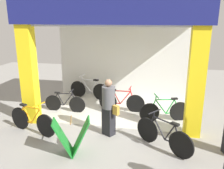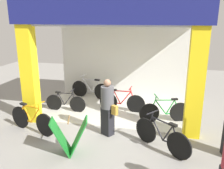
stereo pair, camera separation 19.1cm
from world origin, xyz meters
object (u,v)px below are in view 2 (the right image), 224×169
object	(u,v)px
bicycle_inside_0	(122,102)
bicycle_inside_3	(91,89)
bicycle_inside_2	(65,103)
bicycle_parked_0	(162,136)
pedestrian_3	(108,107)
sandwich_board_sign	(70,136)
bicycle_parked_1	(32,120)
bicycle_inside_1	(165,112)

from	to	relation	value
bicycle_inside_0	bicycle_inside_3	size ratio (longest dim) A/B	0.95
bicycle_inside_2	bicycle_inside_3	size ratio (longest dim) A/B	0.86
bicycle_parked_0	pedestrian_3	xyz separation A→B (m)	(-1.51, 0.52, 0.47)
bicycle_inside_3	pedestrian_3	size ratio (longest dim) A/B	1.06
bicycle_inside_3	bicycle_parked_0	distance (m)	4.50
bicycle_inside_2	sandwich_board_sign	size ratio (longest dim) A/B	1.50
sandwich_board_sign	bicycle_parked_0	bearing A→B (deg)	16.60
bicycle_inside_2	bicycle_parked_0	xyz separation A→B (m)	(3.39, -1.88, 0.05)
bicycle_parked_0	bicycle_parked_1	bearing A→B (deg)	176.96
bicycle_inside_2	bicycle_inside_3	world-z (taller)	bicycle_inside_3
bicycle_inside_3	sandwich_board_sign	bearing A→B (deg)	-79.54
bicycle_inside_3	bicycle_parked_0	xyz separation A→B (m)	(2.93, -3.41, -0.01)
bicycle_inside_1	bicycle_parked_1	xyz separation A→B (m)	(-3.78, -1.52, 0.02)
bicycle_parked_0	bicycle_parked_1	world-z (taller)	bicycle_parked_1
bicycle_inside_0	bicycle_inside_3	bearing A→B (deg)	143.95
bicycle_inside_3	sandwich_board_sign	size ratio (longest dim) A/B	1.75
bicycle_inside_2	pedestrian_3	xyz separation A→B (m)	(1.88, -1.36, 0.52)
bicycle_inside_1	pedestrian_3	world-z (taller)	pedestrian_3
bicycle_inside_0	sandwich_board_sign	xyz separation A→B (m)	(-0.75, -2.97, 0.10)
bicycle_parked_1	sandwich_board_sign	distance (m)	1.75
bicycle_inside_1	bicycle_parked_0	bearing A→B (deg)	-92.27
bicycle_inside_1	sandwich_board_sign	bearing A→B (deg)	-133.62
bicycle_inside_3	bicycle_parked_0	bearing A→B (deg)	-49.29
bicycle_inside_2	sandwich_board_sign	world-z (taller)	sandwich_board_sign
bicycle_parked_0	sandwich_board_sign	world-z (taller)	bicycle_parked_0
sandwich_board_sign	pedestrian_3	size ratio (longest dim) A/B	0.61
bicycle_parked_0	bicycle_inside_3	bearing A→B (deg)	130.71
sandwich_board_sign	bicycle_inside_1	bearing A→B (deg)	46.38
pedestrian_3	bicycle_parked_1	bearing A→B (deg)	-171.59
bicycle_inside_2	bicycle_parked_1	world-z (taller)	bicycle_parked_1
bicycle_inside_1	bicycle_inside_2	bearing A→B (deg)	177.25
bicycle_inside_1	pedestrian_3	bearing A→B (deg)	-143.02
bicycle_inside_2	bicycle_parked_1	distance (m)	1.71
bicycle_parked_0	pedestrian_3	world-z (taller)	pedestrian_3
bicycle_inside_3	bicycle_parked_1	world-z (taller)	bicycle_inside_3
bicycle_inside_0	bicycle_parked_1	world-z (taller)	bicycle_parked_1
bicycle_inside_0	bicycle_inside_2	size ratio (longest dim) A/B	1.11
bicycle_inside_2	pedestrian_3	distance (m)	2.37
bicycle_inside_3	sandwich_board_sign	world-z (taller)	bicycle_inside_3
bicycle_inside_0	bicycle_inside_2	distance (m)	2.00
bicycle_inside_3	sandwich_board_sign	xyz separation A→B (m)	(0.75, -4.06, 0.07)
bicycle_inside_0	bicycle_parked_0	distance (m)	2.73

